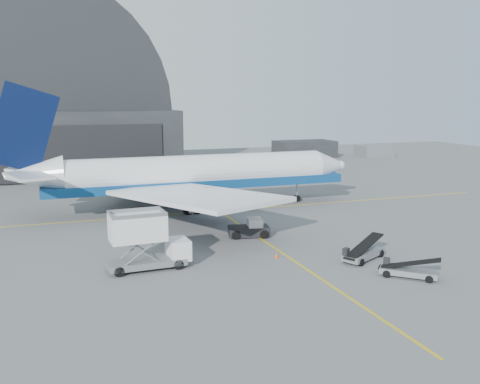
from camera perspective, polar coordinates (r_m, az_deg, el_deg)
name	(u,v)px	position (r m, az deg, el deg)	size (l,w,h in m)	color
ground	(282,253)	(50.82, 4.53, -6.52)	(200.00, 200.00, 0.00)	#565659
taxi_lines	(238,223)	(62.19, -0.24, -3.37)	(80.00, 42.12, 0.02)	gold
hangar	(38,123)	(109.46, -20.77, 6.88)	(50.00, 28.30, 28.00)	black
distant_bldg_a	(304,157)	(130.86, 6.87, 3.69)	(14.00, 8.00, 4.00)	black
distant_bldg_b	(374,156)	(135.91, 14.07, 3.70)	(8.00, 6.00, 2.80)	slate
airliner	(186,175)	(69.28, -5.83, 1.84)	(46.84, 45.42, 16.44)	white
catering_truck	(145,242)	(46.16, -10.09, -5.24)	(7.08, 2.95, 4.79)	slate
pushback_tug	(250,229)	(56.45, 1.07, -4.02)	(4.61, 3.23, 1.96)	black
belt_loader_a	(363,253)	(49.75, 12.99, -6.38)	(5.16, 3.81, 2.01)	slate
belt_loader_b	(408,271)	(46.06, 17.49, -8.01)	(4.38, 4.19, 1.84)	slate
traffic_cone	(276,255)	(49.31, 3.91, -6.76)	(0.32, 0.32, 0.47)	#FE5008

